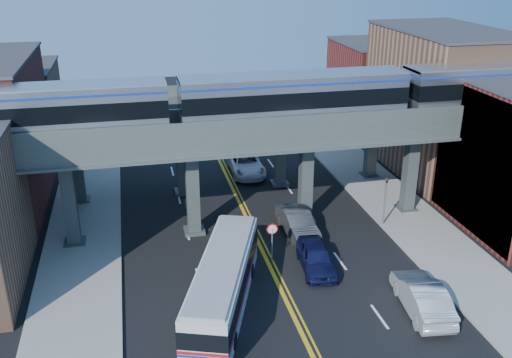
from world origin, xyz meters
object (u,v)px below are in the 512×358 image
(car_lane_b, at_px, (298,223))
(car_parked_curb, at_px, (422,296))
(transit_train, at_px, (294,97))
(traffic_signal, at_px, (385,196))
(stop_sign, at_px, (272,236))
(car_lane_c, at_px, (246,164))
(car_lane_a, at_px, (316,257))
(transit_bus, at_px, (223,284))
(car_lane_d, at_px, (246,158))

(car_lane_b, relative_size, car_parked_curb, 0.94)
(transit_train, distance_m, traffic_signal, 9.56)
(stop_sign, relative_size, car_lane_b, 0.51)
(car_lane_c, bearing_deg, car_lane_a, -86.04)
(stop_sign, bearing_deg, car_lane_a, -33.07)
(stop_sign, relative_size, car_lane_c, 0.44)
(traffic_signal, xyz_separation_m, transit_bus, (-12.71, -7.18, -0.84))
(transit_bus, bearing_deg, car_lane_d, 4.56)
(transit_bus, bearing_deg, car_lane_b, -21.54)
(transit_bus, distance_m, car_lane_d, 21.66)
(traffic_signal, xyz_separation_m, car_lane_c, (-7.40, 12.17, -1.47))
(car_lane_a, bearing_deg, car_lane_c, 98.86)
(stop_sign, distance_m, transit_bus, 5.66)
(stop_sign, height_order, traffic_signal, traffic_signal)
(traffic_signal, bearing_deg, car_parked_curb, -102.88)
(car_lane_d, bearing_deg, car_lane_a, -87.54)
(car_lane_a, distance_m, car_parked_curb, 6.85)
(transit_bus, xyz_separation_m, car_lane_a, (6.20, 2.62, -0.65))
(traffic_signal, xyz_separation_m, car_lane_a, (-6.51, -4.56, -1.49))
(transit_train, height_order, stop_sign, transit_train)
(transit_bus, relative_size, car_lane_b, 2.18)
(car_lane_c, bearing_deg, car_lane_d, 78.90)
(transit_train, xyz_separation_m, traffic_signal, (6.25, -2.00, -6.95))
(car_lane_c, bearing_deg, stop_sign, -94.76)
(car_lane_b, distance_m, car_lane_c, 12.07)
(car_lane_b, bearing_deg, car_lane_a, -94.92)
(traffic_signal, bearing_deg, transit_train, 162.25)
(transit_bus, distance_m, car_lane_a, 6.76)
(car_lane_a, height_order, car_lane_d, car_lane_a)
(car_lane_b, bearing_deg, traffic_signal, -3.66)
(car_lane_c, bearing_deg, transit_bus, -104.44)
(traffic_signal, distance_m, car_parked_curb, 10.30)
(transit_train, height_order, car_lane_b, transit_train)
(car_lane_a, bearing_deg, transit_bus, -151.28)
(stop_sign, relative_size, transit_bus, 0.23)
(transit_bus, bearing_deg, traffic_signal, -40.87)
(car_parked_curb, bearing_deg, transit_train, -64.54)
(transit_train, bearing_deg, car_lane_a, -92.24)
(transit_train, relative_size, traffic_signal, 11.40)
(transit_train, xyz_separation_m, car_parked_curb, (3.97, -11.94, -8.35))
(car_lane_c, bearing_deg, car_lane_b, -83.83)
(car_lane_c, relative_size, car_lane_d, 1.11)
(car_lane_a, bearing_deg, car_parked_curb, -46.04)
(stop_sign, bearing_deg, car_parked_curb, -46.34)
(car_lane_c, distance_m, car_lane_d, 1.59)
(transit_train, relative_size, transit_bus, 4.18)
(transit_train, height_order, car_lane_c, transit_train)
(stop_sign, bearing_deg, car_lane_c, 84.35)
(car_lane_b, distance_m, car_lane_d, 13.60)
(car_lane_b, bearing_deg, car_parked_curb, -70.61)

